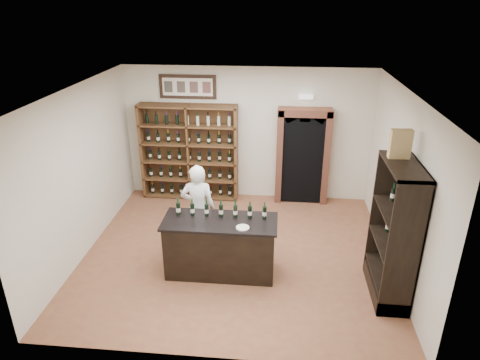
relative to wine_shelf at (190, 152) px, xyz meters
name	(u,v)px	position (x,y,z in m)	size (l,w,h in m)	color
floor	(236,253)	(1.30, -2.33, -1.10)	(5.50, 5.50, 0.00)	brown
ceiling	(235,91)	(1.30, -2.33, 1.90)	(5.50, 5.50, 0.00)	white
wall_back	(247,134)	(1.30, 0.17, 0.40)	(5.50, 0.04, 3.00)	beige
wall_left	(81,173)	(-1.45, -2.33, 0.40)	(0.04, 5.00, 3.00)	beige
wall_right	(401,185)	(4.05, -2.33, 0.40)	(0.04, 5.00, 3.00)	beige
wine_shelf	(190,152)	(0.00, 0.00, 0.00)	(2.20, 0.38, 2.20)	brown
framed_picture	(188,87)	(0.00, 0.14, 1.45)	(1.25, 0.04, 0.52)	black
arched_doorway	(303,154)	(2.55, 0.00, 0.04)	(1.17, 0.35, 2.17)	black
emergency_light	(306,97)	(2.55, 0.09, 1.30)	(0.30, 0.10, 0.10)	white
tasting_counter	(220,247)	(1.10, -2.93, -0.61)	(1.88, 0.78, 1.00)	black
counter_bottle_0	(178,209)	(0.38, -2.79, 0.01)	(0.07, 0.07, 0.30)	black
counter_bottle_1	(192,209)	(0.62, -2.79, 0.01)	(0.07, 0.07, 0.30)	black
counter_bottle_2	(207,210)	(0.86, -2.79, 0.01)	(0.07, 0.07, 0.30)	black
counter_bottle_3	(221,211)	(1.10, -2.79, 0.01)	(0.07, 0.07, 0.30)	black
counter_bottle_4	(235,211)	(1.34, -2.79, 0.01)	(0.07, 0.07, 0.30)	black
counter_bottle_5	(250,212)	(1.58, -2.79, 0.01)	(0.07, 0.07, 0.30)	black
counter_bottle_6	(264,213)	(1.82, -2.79, 0.01)	(0.07, 0.07, 0.30)	black
side_cabinet	(393,252)	(3.82, -3.23, -0.35)	(0.48, 1.20, 2.20)	black
shopkeeper	(198,209)	(0.61, -2.24, -0.26)	(0.61, 0.40, 1.68)	white
plate	(243,228)	(1.49, -3.14, -0.09)	(0.21, 0.21, 0.02)	silver
wine_crate	(400,144)	(3.76, -2.96, 1.31)	(0.30, 0.13, 0.43)	#A48256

